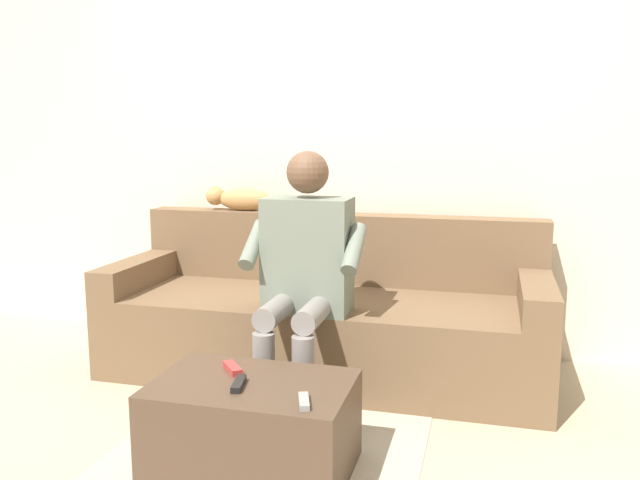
{
  "coord_description": "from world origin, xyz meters",
  "views": [
    {
      "loc": [
        -0.85,
        3.2,
        1.3
      ],
      "look_at": [
        0.0,
        -0.0,
        0.75
      ],
      "focal_mm": 36.57,
      "sensor_mm": 36.0,
      "label": 1
    }
  ],
  "objects_px": {
    "couch": "(326,319)",
    "remote_black": "(239,384)",
    "remote_red": "(233,368)",
    "person_solo_seated": "(304,265)",
    "cat_on_backrest": "(239,199)",
    "remote_gray": "(304,401)",
    "coffee_table": "(253,427)"
  },
  "relations": [
    {
      "from": "coffee_table",
      "to": "remote_gray",
      "type": "bearing_deg",
      "value": 149.64
    },
    {
      "from": "person_solo_seated",
      "to": "cat_on_backrest",
      "type": "height_order",
      "value": "person_solo_seated"
    },
    {
      "from": "coffee_table",
      "to": "cat_on_backrest",
      "type": "xyz_separation_m",
      "value": [
        0.62,
        -1.43,
        0.72
      ]
    },
    {
      "from": "cat_on_backrest",
      "to": "couch",
      "type": "bearing_deg",
      "value": 154.48
    },
    {
      "from": "coffee_table",
      "to": "remote_gray",
      "type": "distance_m",
      "value": 0.35
    },
    {
      "from": "couch",
      "to": "remote_red",
      "type": "distance_m",
      "value": 1.06
    },
    {
      "from": "cat_on_backrest",
      "to": "person_solo_seated",
      "type": "bearing_deg",
      "value": 130.58
    },
    {
      "from": "remote_red",
      "to": "remote_gray",
      "type": "height_order",
      "value": "remote_red"
    },
    {
      "from": "remote_black",
      "to": "cat_on_backrest",
      "type": "bearing_deg",
      "value": 10.87
    },
    {
      "from": "person_solo_seated",
      "to": "cat_on_backrest",
      "type": "relative_size",
      "value": 2.15
    },
    {
      "from": "couch",
      "to": "remote_black",
      "type": "distance_m",
      "value": 1.2
    },
    {
      "from": "couch",
      "to": "remote_red",
      "type": "xyz_separation_m",
      "value": [
        0.12,
        1.05,
        0.09
      ]
    },
    {
      "from": "person_solo_seated",
      "to": "remote_black",
      "type": "bearing_deg",
      "value": 87.7
    },
    {
      "from": "couch",
      "to": "person_solo_seated",
      "type": "distance_m",
      "value": 0.58
    },
    {
      "from": "couch",
      "to": "remote_gray",
      "type": "bearing_deg",
      "value": 100.92
    },
    {
      "from": "couch",
      "to": "remote_red",
      "type": "relative_size",
      "value": 17.94
    },
    {
      "from": "remote_gray",
      "to": "person_solo_seated",
      "type": "bearing_deg",
      "value": 177.31
    },
    {
      "from": "coffee_table",
      "to": "cat_on_backrest",
      "type": "height_order",
      "value": "cat_on_backrest"
    },
    {
      "from": "person_solo_seated",
      "to": "remote_gray",
      "type": "distance_m",
      "value": 0.94
    },
    {
      "from": "person_solo_seated",
      "to": "cat_on_backrest",
      "type": "bearing_deg",
      "value": -49.42
    },
    {
      "from": "person_solo_seated",
      "to": "remote_black",
      "type": "height_order",
      "value": "person_solo_seated"
    },
    {
      "from": "couch",
      "to": "remote_red",
      "type": "height_order",
      "value": "couch"
    },
    {
      "from": "couch",
      "to": "remote_gray",
      "type": "height_order",
      "value": "couch"
    },
    {
      "from": "person_solo_seated",
      "to": "cat_on_backrest",
      "type": "distance_m",
      "value": 0.98
    },
    {
      "from": "coffee_table",
      "to": "person_solo_seated",
      "type": "bearing_deg",
      "value": -89.96
    },
    {
      "from": "remote_red",
      "to": "remote_black",
      "type": "distance_m",
      "value": 0.17
    },
    {
      "from": "coffee_table",
      "to": "remote_gray",
      "type": "xyz_separation_m",
      "value": [
        -0.25,
        0.14,
        0.19
      ]
    },
    {
      "from": "coffee_table",
      "to": "person_solo_seated",
      "type": "height_order",
      "value": "person_solo_seated"
    },
    {
      "from": "couch",
      "to": "remote_gray",
      "type": "distance_m",
      "value": 1.31
    },
    {
      "from": "person_solo_seated",
      "to": "remote_black",
      "type": "distance_m",
      "value": 0.83
    },
    {
      "from": "remote_gray",
      "to": "coffee_table",
      "type": "bearing_deg",
      "value": -139.2
    },
    {
      "from": "couch",
      "to": "remote_gray",
      "type": "relative_size",
      "value": 18.62
    }
  ]
}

